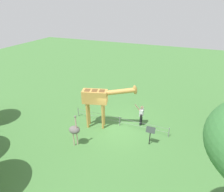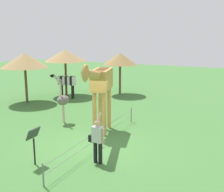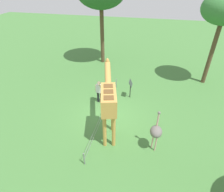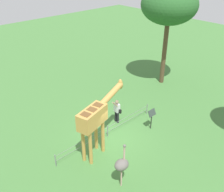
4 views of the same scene
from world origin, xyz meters
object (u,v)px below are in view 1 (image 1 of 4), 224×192
giraffe (99,99)px  ostrich (75,130)px  visitor (141,114)px  info_sign (150,132)px

giraffe → ostrich: size_ratio=1.66×
visitor → info_sign: (1.04, -1.90, 0.05)m
info_sign → giraffe: bearing=170.8°
visitor → ostrich: bearing=-131.5°
giraffe → info_sign: giraffe is taller
ostrich → info_sign: size_ratio=1.70×
giraffe → ostrich: giraffe is taller
giraffe → info_sign: size_ratio=2.83×
visitor → giraffe: bearing=-154.4°
giraffe → visitor: bearing=25.6°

